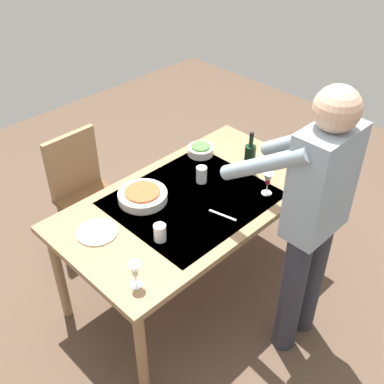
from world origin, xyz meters
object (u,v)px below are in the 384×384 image
Objects in this scene: dining_table at (192,208)px; wine_glass_left at (135,271)px; wine_bottle at (250,158)px; water_cup_near_left at (202,175)px; dinner_plate_near at (97,232)px; person_server at (312,215)px; side_bowl_salad at (200,150)px; serving_bowl_pasta at (143,196)px; chair_near at (84,187)px; water_cup_near_right at (160,233)px; wine_glass_right at (268,180)px.

wine_glass_left reaches higher than dining_table.
wine_bottle reaches higher than water_cup_near_left.
wine_bottle is 1.29× the size of dinner_plate_near.
side_bowl_salad is (-0.24, -1.04, -0.17)m from person_server.
wine_glass_left is 0.47m from dinner_plate_near.
serving_bowl_pasta is at bearing 10.59° from side_bowl_salad.
person_server is 5.63× the size of serving_bowl_pasta.
water_cup_near_right is (0.14, 0.98, 0.28)m from chair_near.
dining_table is 16.48× the size of water_cup_near_right.
serving_bowl_pasta is (0.22, -0.20, 0.10)m from dining_table.
chair_near is 8.97× the size of water_cup_near_right.
chair_near is at bearing -116.71° from dinner_plate_near.
side_bowl_salad is (0.06, -0.38, -0.08)m from wine_bottle.
person_server is 15.61× the size of water_cup_near_left.
wine_glass_right is 0.61m from side_bowl_salad.
wine_bottle is 1.18m from wine_glass_left.
wine_glass_left is at bearing 23.71° from dining_table.
person_server reaches higher than serving_bowl_pasta.
wine_bottle is 1.64× the size of side_bowl_salad.
wine_bottle is at bearing -174.97° from water_cup_near_right.
side_bowl_salad is at bearing -141.49° from dining_table.
chair_near is at bearing -61.62° from wine_glass_right.
water_cup_near_right is at bearing -151.63° from wine_glass_left.
person_server is (-0.16, 0.72, 0.28)m from dining_table.
person_server is at bearing 77.20° from side_bowl_salad.
person_server is at bearing 89.51° from water_cup_near_left.
water_cup_near_left is at bearing 45.47° from side_bowl_salad.
water_cup_near_left is at bearing 118.71° from chair_near.
water_cup_near_left is at bearing 163.21° from serving_bowl_pasta.
wine_bottle is 0.25m from wine_glass_right.
chair_near is 3.96× the size of dinner_plate_near.
water_cup_near_left is 0.41m from serving_bowl_pasta.
person_server reaches higher than side_bowl_salad.
serving_bowl_pasta is at bearing -39.91° from wine_glass_right.
wine_glass_left is at bearing 0.78° from wine_glass_right.
person_server is at bearing 132.89° from water_cup_near_right.
person_server is 11.19× the size of wine_glass_left.
water_cup_near_right is at bearing 30.18° from side_bowl_salad.
chair_near is at bearing -51.94° from wine_bottle.
chair_near is at bearing -87.64° from serving_bowl_pasta.
wine_bottle is at bearing -113.64° from wine_glass_right.
water_cup_near_right is (0.85, 0.07, -0.06)m from wine_bottle.
side_bowl_salad is 1.01m from dinner_plate_near.
person_server reaches higher than wine_glass_left.
serving_bowl_pasta is at bearing -16.79° from water_cup_near_left.
person_server is 5.71× the size of wine_bottle.
wine_glass_left reaches higher than dinner_plate_near.
wine_glass_right is 0.77m from serving_bowl_pasta.
wine_glass_right is 1.06m from dinner_plate_near.
dining_table is 0.50m from wine_bottle.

